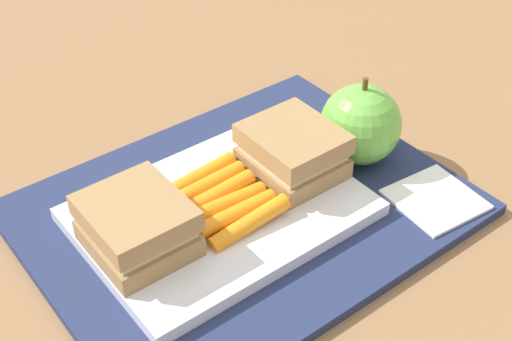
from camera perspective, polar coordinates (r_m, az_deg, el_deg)
ground_plane at (r=0.61m, az=-0.93°, el=-3.54°), size 2.40×2.40×0.00m
lunchbag_mat at (r=0.61m, az=-0.94°, el=-3.19°), size 0.36×0.28×0.01m
food_tray at (r=0.59m, az=-2.89°, el=-3.38°), size 0.23×0.17×0.01m
sandwich_half_left at (r=0.54m, az=-9.75°, el=-4.49°), size 0.07×0.08×0.04m
sandwich_half_right at (r=0.61m, az=3.02°, el=1.60°), size 0.07×0.08×0.04m
carrot_sticks_bundle at (r=0.58m, az=-2.85°, el=-2.40°), size 0.08×0.09×0.02m
apple at (r=0.64m, az=8.59°, el=3.77°), size 0.08×0.08×0.09m
paper_napkin at (r=0.63m, az=14.50°, el=-2.31°), size 0.08×0.08×0.00m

